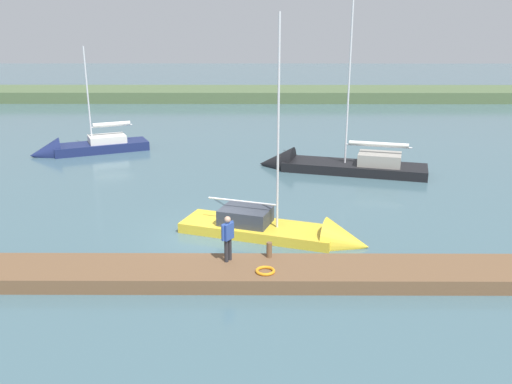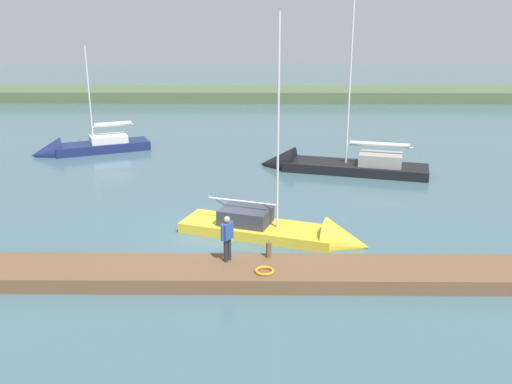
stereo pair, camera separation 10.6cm
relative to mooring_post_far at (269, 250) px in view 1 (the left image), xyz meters
name	(u,v)px [view 1 (the left image)]	position (x,y,z in m)	size (l,w,h in m)	color
ground_plane	(215,235)	(2.18, -3.32, -0.78)	(200.00, 200.00, 0.00)	#42606B
far_shoreline	(243,99)	(2.18, -45.15, -0.78)	(180.00, 8.00, 2.40)	#4C603D
dock_pier	(205,273)	(2.18, 0.77, -0.53)	(21.79, 2.19, 0.50)	brown
mooring_post_far	(269,250)	(0.00, 0.00, 0.00)	(0.19, 0.19, 0.56)	brown
life_ring_buoy	(265,271)	(0.15, 1.20, -0.23)	(0.66, 0.66, 0.10)	orange
sailboat_far_right	(289,235)	(-0.88, -2.97, -0.62)	(7.98, 4.38, 9.70)	gold
sailboat_mid_channel	(327,167)	(-3.72, -13.58, -0.56)	(10.13, 4.84, 11.15)	black
sailboat_behind_pier	(82,150)	(12.30, -17.96, -0.56)	(7.82, 5.04, 7.90)	navy
person_on_dock	(228,236)	(1.43, 0.30, 0.66)	(0.42, 0.54, 1.63)	#28282D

